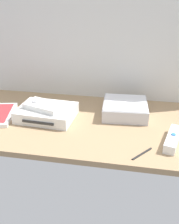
{
  "coord_description": "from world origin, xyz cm",
  "views": [
    {
      "loc": [
        15.8,
        -85.53,
        47.09
      ],
      "look_at": [
        0.0,
        0.0,
        4.0
      ],
      "focal_mm": 42.13,
      "sensor_mm": 36.0,
      "label": 1
    }
  ],
  "objects_px": {
    "game_console": "(47,113)",
    "stylus_pen": "(142,153)",
    "remote_wand": "(173,139)",
    "mini_computer": "(125,108)",
    "remote_classic_pad": "(44,106)"
  },
  "relations": [
    {
      "from": "game_console",
      "to": "remote_classic_pad",
      "type": "height_order",
      "value": "remote_classic_pad"
    },
    {
      "from": "remote_wand",
      "to": "stylus_pen",
      "type": "xyz_separation_m",
      "value": [
        -0.1,
        -0.08,
        -0.01
      ]
    },
    {
      "from": "game_console",
      "to": "mini_computer",
      "type": "relative_size",
      "value": 1.22
    },
    {
      "from": "game_console",
      "to": "stylus_pen",
      "type": "xyz_separation_m",
      "value": [
        0.36,
        -0.18,
        -0.02
      ]
    },
    {
      "from": "mini_computer",
      "to": "stylus_pen",
      "type": "height_order",
      "value": "mini_computer"
    },
    {
      "from": "mini_computer",
      "to": "remote_wand",
      "type": "height_order",
      "value": "mini_computer"
    },
    {
      "from": "remote_wand",
      "to": "stylus_pen",
      "type": "distance_m",
      "value": 0.13
    },
    {
      "from": "remote_wand",
      "to": "stylus_pen",
      "type": "relative_size",
      "value": 1.69
    },
    {
      "from": "remote_classic_pad",
      "to": "stylus_pen",
      "type": "bearing_deg",
      "value": -6.94
    },
    {
      "from": "game_console",
      "to": "stylus_pen",
      "type": "height_order",
      "value": "game_console"
    },
    {
      "from": "game_console",
      "to": "remote_wand",
      "type": "xyz_separation_m",
      "value": [
        0.46,
        -0.09,
        -0.01
      ]
    },
    {
      "from": "game_console",
      "to": "remote_wand",
      "type": "distance_m",
      "value": 0.47
    },
    {
      "from": "game_console",
      "to": "mini_computer",
      "type": "bearing_deg",
      "value": 19.55
    },
    {
      "from": "stylus_pen",
      "to": "remote_classic_pad",
      "type": "bearing_deg",
      "value": 155.45
    },
    {
      "from": "mini_computer",
      "to": "remote_classic_pad",
      "type": "height_order",
      "value": "remote_classic_pad"
    }
  ]
}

